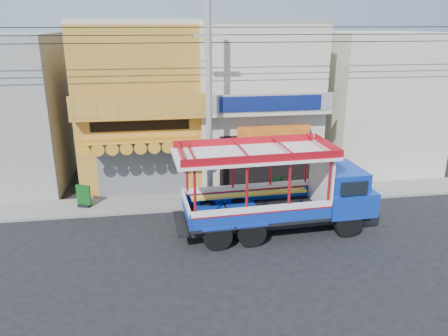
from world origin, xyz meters
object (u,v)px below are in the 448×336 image
Objects in this scene: potted_plant_b at (276,186)px; potted_plant_a at (277,186)px; utility_pole at (212,98)px; songthaew_truck at (290,189)px; potted_plant_c at (293,185)px; green_sign at (84,198)px.

potted_plant_a is at bearing 161.78° from potted_plant_b.
songthaew_truck is (2.73, -2.79, -3.26)m from utility_pole.
potted_plant_c is at bearing -64.56° from potted_plant_a.
utility_pole reaches higher than green_sign.
potted_plant_a is 0.08m from potted_plant_b.
green_sign is 1.16× the size of potted_plant_b.
potted_plant_a is (9.02, -0.04, 0.05)m from green_sign.
utility_pole is at bearing 134.39° from songthaew_truck.
potted_plant_c is (3.99, 0.62, -4.44)m from utility_pole.
potted_plant_a is at bearing -0.24° from green_sign.
utility_pole is 29.45× the size of potted_plant_c.
potted_plant_b is at bearing 12.24° from utility_pole.
songthaew_truck is at bearing 19.57° from potted_plant_c.
green_sign is 1.06× the size of potted_plant_a.
green_sign reaches higher than potted_plant_c.
potted_plant_b is (9.00, 0.03, 0.01)m from green_sign.
potted_plant_a is 1.09× the size of potted_plant_b.
songthaew_truck reaches higher than potted_plant_a.
utility_pole is at bearing 127.09° from potted_plant_a.
songthaew_truck is 3.82m from potted_plant_c.
utility_pole is 3.51× the size of songthaew_truck.
songthaew_truck is at bearing 142.53° from potted_plant_b.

